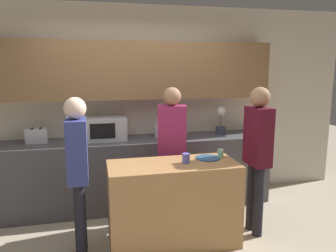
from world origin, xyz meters
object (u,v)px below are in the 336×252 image
(person_center, at_px, (172,143))
(microwave, at_px, (106,128))
(cup_1, at_px, (220,154))
(potted_plant, at_px, (221,120))
(plate_on_island, at_px, (208,158))
(bottle_3, at_px, (182,132))
(bottle_2, at_px, (173,128))
(person_left, at_px, (78,164))
(person_right, at_px, (257,148))
(toaster, at_px, (37,136))
(bottle_1, at_px, (165,129))
(bottle_0, at_px, (158,130))
(cup_0, at_px, (186,158))

(person_center, bearing_deg, microwave, -25.06)
(cup_1, bearing_deg, potted_plant, 68.18)
(plate_on_island, bearing_deg, bottle_3, 93.59)
(bottle_2, distance_m, person_left, 1.61)
(bottle_3, distance_m, person_right, 1.13)
(toaster, height_order, person_left, person_left)
(bottle_3, height_order, person_center, person_center)
(bottle_1, distance_m, person_right, 1.37)
(plate_on_island, bearing_deg, toaster, 151.35)
(bottle_0, distance_m, bottle_2, 0.21)
(bottle_0, height_order, person_right, person_right)
(microwave, height_order, person_left, person_left)
(toaster, distance_m, bottle_0, 1.55)
(person_center, bearing_deg, person_right, 158.82)
(potted_plant, xyz_separation_m, person_left, (-1.93, -1.13, -0.18))
(toaster, xyz_separation_m, plate_on_island, (1.90, -1.04, -0.12))
(bottle_0, relative_size, person_center, 0.16)
(potted_plant, height_order, bottle_1, potted_plant)
(bottle_1, bearing_deg, cup_0, -91.45)
(bottle_3, distance_m, plate_on_island, 0.89)
(bottle_2, height_order, person_right, person_right)
(bottle_2, bearing_deg, bottle_1, 145.71)
(bottle_3, height_order, cup_0, bottle_3)
(bottle_0, height_order, bottle_3, bottle_0)
(bottle_0, distance_m, person_center, 0.55)
(cup_1, bearing_deg, bottle_1, 111.13)
(bottle_2, xyz_separation_m, person_right, (0.70, -1.04, -0.06))
(toaster, relative_size, potted_plant, 0.66)
(microwave, relative_size, cup_1, 5.48)
(person_center, bearing_deg, bottle_1, -82.23)
(bottle_0, bearing_deg, bottle_2, -11.99)
(bottle_0, relative_size, bottle_1, 0.95)
(bottle_2, height_order, cup_1, bottle_2)
(bottle_2, bearing_deg, microwave, 175.38)
(person_left, height_order, person_center, person_center)
(potted_plant, height_order, bottle_2, potted_plant)
(bottle_0, distance_m, person_left, 1.49)
(bottle_0, xyz_separation_m, cup_1, (0.51, -1.00, -0.09))
(microwave, bearing_deg, bottle_2, -4.62)
(bottle_3, xyz_separation_m, plate_on_island, (0.06, -0.88, -0.12))
(bottle_2, relative_size, cup_0, 3.20)
(bottle_2, bearing_deg, cup_0, -96.86)
(potted_plant, xyz_separation_m, bottle_2, (-0.71, -0.07, -0.07))
(cup_1, bearing_deg, toaster, 153.27)
(bottle_0, xyz_separation_m, bottle_3, (0.30, -0.13, -0.01))
(microwave, relative_size, bottle_2, 1.60)
(bottle_3, distance_m, cup_1, 0.90)
(bottle_0, relative_size, cup_0, 2.58)
(potted_plant, xyz_separation_m, person_center, (-0.85, -0.57, -0.15))
(toaster, xyz_separation_m, person_left, (0.54, -1.13, -0.07))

